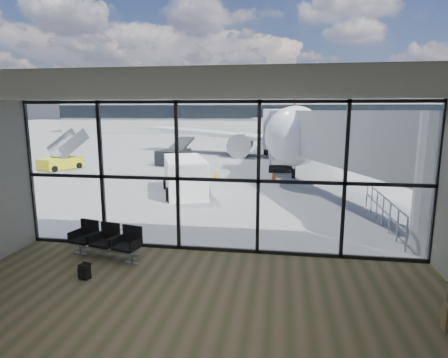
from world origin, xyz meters
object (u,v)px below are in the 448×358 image
(belt_loader, at_px, (174,155))
(airliner, at_px, (294,126))
(backpack, at_px, (84,272))
(seating_row, at_px, (107,239))
(service_van, at_px, (185,176))
(mobile_stairs, at_px, (61,162))

(belt_loader, bearing_deg, airliner, 50.85)
(backpack, xyz_separation_m, belt_loader, (-3.61, 20.44, 0.47))
(seating_row, distance_m, backpack, 1.51)
(seating_row, relative_size, service_van, 0.49)
(service_van, relative_size, mobile_stairs, 1.28)
(airliner, relative_size, belt_loader, 7.55)
(service_van, xyz_separation_m, belt_loader, (-3.65, 10.56, -0.27))
(airliner, height_order, service_van, airliner)
(airliner, xyz_separation_m, service_van, (-5.91, -18.63, -1.75))
(seating_row, height_order, service_van, service_van)
(seating_row, bearing_deg, mobile_stairs, 139.43)
(seating_row, xyz_separation_m, mobile_stairs, (-10.90, 15.11, 0.00))
(belt_loader, bearing_deg, seating_row, -68.79)
(seating_row, distance_m, airliner, 27.80)
(airliner, bearing_deg, mobile_stairs, -143.29)
(seating_row, height_order, belt_loader, belt_loader)
(seating_row, bearing_deg, airliner, 91.08)
(service_van, distance_m, mobile_stairs, 12.89)
(airliner, height_order, mobile_stairs, airliner)
(service_van, bearing_deg, airliner, 52.09)
(backpack, bearing_deg, airliner, 98.22)
(seating_row, distance_m, belt_loader, 19.31)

